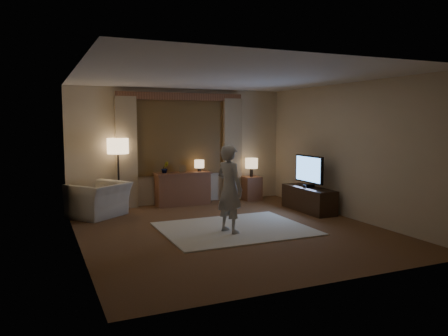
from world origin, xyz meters
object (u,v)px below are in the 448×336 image
side_table (251,188)px  tv_stand (308,199)px  armchair (99,200)px  person (229,189)px  sideboard (183,189)px

side_table → tv_stand: (0.49, -1.66, -0.03)m
armchair → tv_stand: armchair is taller
side_table → person: person is taller
side_table → tv_stand: 1.73m
armchair → person: (1.83, -2.19, 0.42)m
armchair → side_table: size_ratio=1.84×
sideboard → tv_stand: 2.78m
person → armchair: bearing=20.6°
side_table → person: bearing=-123.7°
sideboard → side_table: (1.70, -0.05, -0.07)m
sideboard → side_table: size_ratio=2.14×
side_table → person: 3.23m
side_table → tv_stand: size_ratio=0.40×
tv_stand → person: 2.52m
tv_stand → side_table: bearing=106.5°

